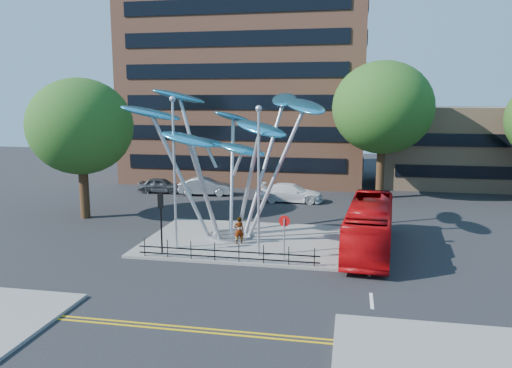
% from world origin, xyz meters
% --- Properties ---
extents(ground, '(120.00, 120.00, 0.00)m').
position_xyz_m(ground, '(0.00, 0.00, 0.00)').
color(ground, black).
rests_on(ground, ground).
extents(traffic_island, '(12.00, 9.00, 0.15)m').
position_xyz_m(traffic_island, '(-1.00, 6.00, 0.07)').
color(traffic_island, slate).
rests_on(traffic_island, ground).
extents(double_yellow_near, '(40.00, 0.12, 0.01)m').
position_xyz_m(double_yellow_near, '(0.00, -6.00, 0.01)').
color(double_yellow_near, gold).
rests_on(double_yellow_near, ground).
extents(double_yellow_far, '(40.00, 0.12, 0.01)m').
position_xyz_m(double_yellow_far, '(0.00, -6.30, 0.01)').
color(double_yellow_far, gold).
rests_on(double_yellow_far, ground).
extents(brick_tower, '(25.00, 15.00, 30.00)m').
position_xyz_m(brick_tower, '(-6.00, 32.00, 15.00)').
color(brick_tower, '#975D42').
rests_on(brick_tower, ground).
extents(low_building_near, '(15.00, 8.00, 8.00)m').
position_xyz_m(low_building_near, '(16.00, 30.00, 4.00)').
color(low_building_near, tan).
rests_on(low_building_near, ground).
extents(tree_right, '(8.80, 8.80, 12.11)m').
position_xyz_m(tree_right, '(8.00, 22.00, 8.04)').
color(tree_right, black).
rests_on(tree_right, ground).
extents(tree_left, '(7.60, 7.60, 10.32)m').
position_xyz_m(tree_left, '(-14.00, 10.00, 6.79)').
color(tree_left, black).
rests_on(tree_left, ground).
extents(leaf_sculpture, '(12.72, 9.54, 9.51)m').
position_xyz_m(leaf_sculpture, '(-2.07, 6.68, 6.87)').
color(leaf_sculpture, '#9EA0A5').
rests_on(leaf_sculpture, traffic_island).
extents(street_lamp_left, '(0.36, 0.36, 8.80)m').
position_xyz_m(street_lamp_left, '(-4.50, 3.50, 5.36)').
color(street_lamp_left, '#9EA0A5').
rests_on(street_lamp_left, traffic_island).
extents(street_lamp_right, '(0.36, 0.36, 8.30)m').
position_xyz_m(street_lamp_right, '(0.50, 3.00, 5.09)').
color(street_lamp_right, '#9EA0A5').
rests_on(street_lamp_right, traffic_island).
extents(traffic_light_island, '(0.28, 0.18, 3.42)m').
position_xyz_m(traffic_light_island, '(-5.00, 2.50, 2.61)').
color(traffic_light_island, black).
rests_on(traffic_light_island, traffic_island).
extents(no_entry_sign_island, '(0.60, 0.10, 2.45)m').
position_xyz_m(no_entry_sign_island, '(2.00, 2.52, 1.82)').
color(no_entry_sign_island, '#9EA0A5').
rests_on(no_entry_sign_island, traffic_island).
extents(pedestrian_railing_front, '(10.00, 0.06, 1.00)m').
position_xyz_m(pedestrian_railing_front, '(-1.00, 1.70, 0.55)').
color(pedestrian_railing_front, black).
rests_on(pedestrian_railing_front, traffic_island).
extents(red_bus, '(3.28, 10.60, 2.91)m').
position_xyz_m(red_bus, '(6.60, 5.67, 1.45)').
color(red_bus, '#B1080B').
rests_on(red_bus, ground).
extents(pedestrian, '(0.72, 0.63, 1.67)m').
position_xyz_m(pedestrian, '(-1.07, 4.97, 0.99)').
color(pedestrian, gray).
rests_on(pedestrian, traffic_island).
extents(parked_car_left, '(4.27, 1.85, 1.43)m').
position_xyz_m(parked_car_left, '(-12.26, 20.72, 0.72)').
color(parked_car_left, '#3B3E43').
rests_on(parked_car_left, ground).
extents(parked_car_mid, '(5.06, 2.34, 1.61)m').
position_xyz_m(parked_car_mid, '(-7.76, 20.39, 0.80)').
color(parked_car_mid, '#A1A5A9').
rests_on(parked_car_mid, ground).
extents(parked_car_right, '(5.44, 2.25, 1.57)m').
position_xyz_m(parked_car_right, '(0.44, 18.81, 0.79)').
color(parked_car_right, white).
rests_on(parked_car_right, ground).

